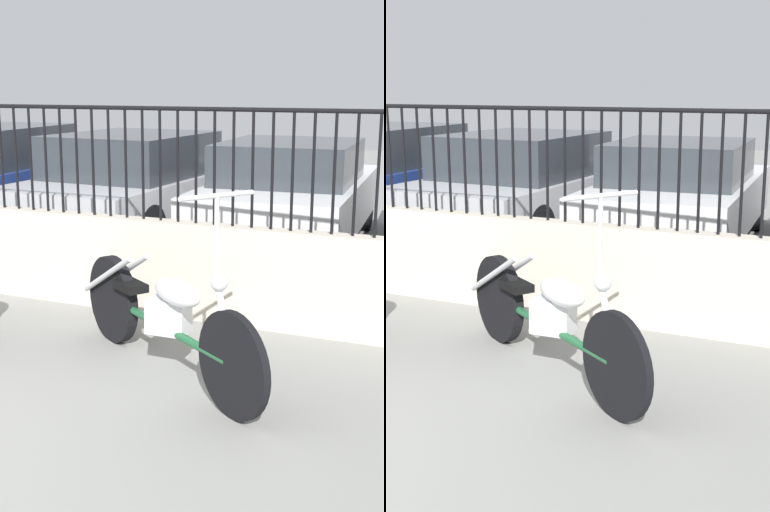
% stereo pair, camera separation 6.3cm
% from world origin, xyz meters
% --- Properties ---
extents(low_wall, '(9.51, 0.18, 0.83)m').
position_xyz_m(low_wall, '(0.00, 3.20, 0.42)').
color(low_wall, beige).
rests_on(low_wall, ground_plane).
extents(fence_railing, '(9.51, 0.04, 0.96)m').
position_xyz_m(fence_railing, '(-0.00, 3.20, 1.44)').
color(fence_railing, black).
rests_on(fence_railing, low_wall).
extents(motorcycle_green, '(1.96, 1.38, 1.36)m').
position_xyz_m(motorcycle_green, '(1.26, 2.04, 0.42)').
color(motorcycle_green, black).
rests_on(motorcycle_green, ground_plane).
extents(car_blue, '(1.91, 4.60, 1.40)m').
position_xyz_m(car_blue, '(-3.27, 6.13, 0.70)').
color(car_blue, black).
rests_on(car_blue, ground_plane).
extents(car_silver, '(2.07, 4.30, 1.35)m').
position_xyz_m(car_silver, '(-1.06, 6.23, 0.67)').
color(car_silver, black).
rests_on(car_silver, ground_plane).
extents(car_white, '(1.96, 4.00, 1.30)m').
position_xyz_m(car_white, '(1.02, 6.35, 0.66)').
color(car_white, black).
rests_on(car_white, ground_plane).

